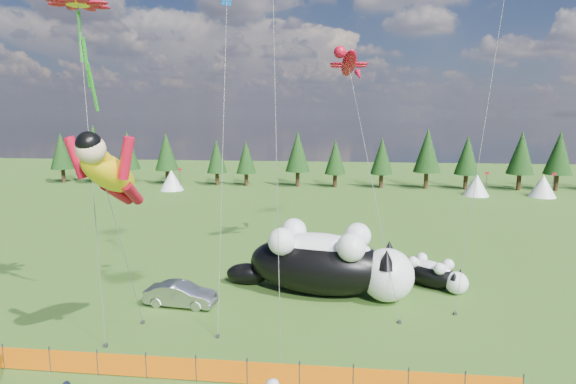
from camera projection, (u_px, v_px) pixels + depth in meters
The scene contains 11 objects.
ground at pixel (239, 344), 20.21m from camera, with size 160.00×160.00×0.00m, color #0F3309.
safety_fence at pixel (222, 371), 17.18m from camera, with size 22.06×0.06×1.10m.
tree_line at pixel (306, 159), 63.62m from camera, with size 90.00×4.00×8.00m, color black, non-canonical shape.
festival_tents at pixel (388, 183), 58.01m from camera, with size 50.00×3.20×2.80m, color white, non-canonical shape.
cat_large at pixel (327, 262), 25.63m from camera, with size 11.01×5.38×4.00m.
cat_small at pixel (433, 273), 26.78m from camera, with size 4.12×3.64×1.77m.
car at pixel (181, 294), 24.17m from camera, with size 1.33×3.83×1.26m, color #A3A3A7.
superhero_kite at pixel (109, 173), 17.41m from camera, with size 3.83×5.56×10.15m.
gecko_kite at pixel (349, 64), 29.94m from camera, with size 4.15×12.79×16.91m.
flower_kite at pixel (78, 8), 19.01m from camera, with size 3.20×3.20×15.02m.
diamond_kite_a at pixel (227, 11), 24.33m from camera, with size 1.37×7.09×17.77m.
Camera 1 is at (4.21, -18.40, 10.19)m, focal length 28.00 mm.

